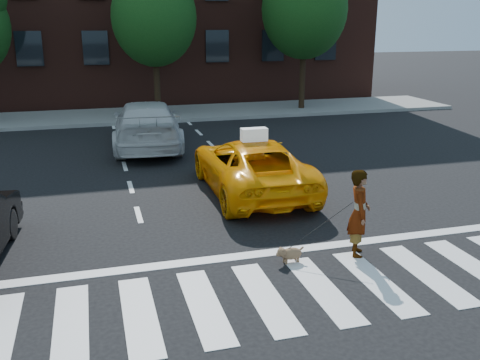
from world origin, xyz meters
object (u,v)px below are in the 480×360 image
object	(u,v)px
tree_mid	(154,6)
taxi	(251,166)
woman	(359,213)
dog	(289,253)
white_suv	(147,124)

from	to	relation	value
tree_mid	taxi	distance (m)	12.39
woman	taxi	bearing A→B (deg)	32.56
woman	dog	world-z (taller)	woman
dog	woman	bearing A→B (deg)	-5.18
taxi	white_suv	distance (m)	6.16
woman	dog	size ratio (longest dim) A/B	2.97
woman	dog	xyz separation A→B (m)	(-1.37, -0.00, -0.65)
white_suv	woman	size ratio (longest dim) A/B	3.34
tree_mid	white_suv	size ratio (longest dim) A/B	1.27
white_suv	taxi	bearing A→B (deg)	113.98
taxi	white_suv	xyz separation A→B (m)	(-2.03, 5.81, 0.11)
woman	dog	bearing A→B (deg)	112.05
tree_mid	woman	bearing A→B (deg)	-84.01
white_suv	dog	size ratio (longest dim) A/B	9.92
taxi	woman	bearing A→B (deg)	101.52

